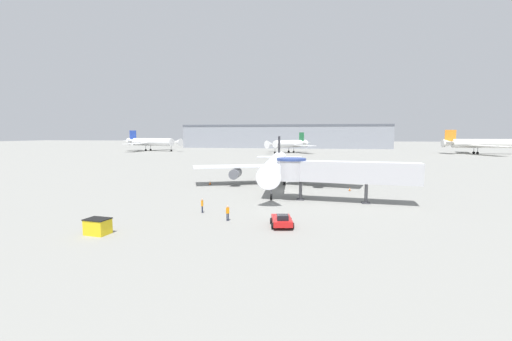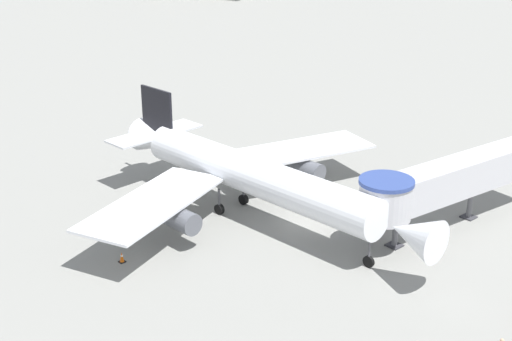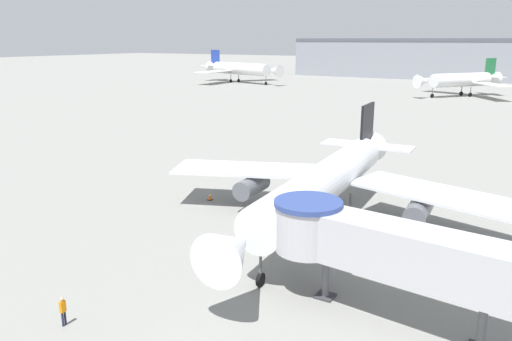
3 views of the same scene
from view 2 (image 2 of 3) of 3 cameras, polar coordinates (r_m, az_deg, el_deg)
The scene contains 5 objects.
ground_plane at distance 57.90m, azimuth 3.22°, elevation -4.64°, with size 800.00×800.00×0.00m, color gray.
main_airplane at distance 58.37m, azimuth -0.58°, elevation -0.37°, with size 31.29×32.29×8.78m.
jet_bridge at distance 57.64m, azimuth 14.55°, elevation -0.92°, with size 18.96×5.06×5.84m.
traffic_cone_starboard_wing at distance 66.37m, azimuth 8.91°, elevation -1.06°, with size 0.38×0.38×0.64m.
traffic_cone_port_wing at distance 53.56m, azimuth -10.68°, elevation -6.84°, with size 0.49×0.49×0.80m.
Camera 2 is at (-36.82, -36.73, 25.45)m, focal length 50.00 mm.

